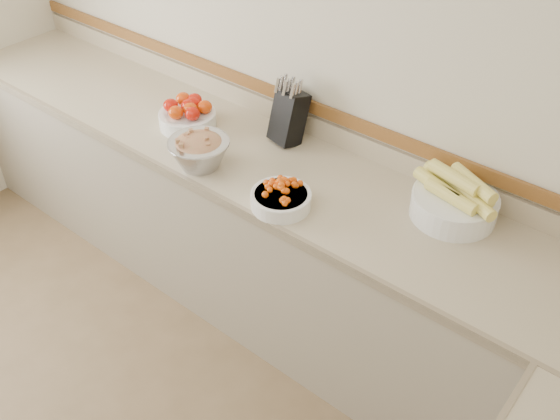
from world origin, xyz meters
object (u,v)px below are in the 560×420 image
Objects in this scene: cherry_tomato_bowl at (281,197)px; corn_bowl at (455,200)px; tomato_bowl at (188,115)px; rhubarb_bowl at (199,151)px; knife_block at (289,115)px.

corn_bowl reaches higher than cherry_tomato_bowl.
corn_bowl reaches higher than tomato_bowl.
rhubarb_bowl is (-0.46, 0.00, 0.03)m from cherry_tomato_bowl.
knife_block is 1.31× the size of cherry_tomato_bowl.
rhubarb_bowl is (-1.03, -0.38, 0.00)m from corn_bowl.
tomato_bowl is 1.11× the size of cherry_tomato_bowl.
cherry_tomato_bowl is (0.29, -0.41, -0.09)m from knife_block.
knife_block is at bearing 67.56° from rhubarb_bowl.
rhubarb_bowl is at bearing -112.44° from knife_block.
cherry_tomato_bowl is at bearing -55.09° from knife_block.
tomato_bowl is at bearing -155.91° from knife_block.
knife_block reaches higher than corn_bowl.
rhubarb_bowl is (0.29, -0.21, 0.02)m from tomato_bowl.
corn_bowl is at bearing 34.07° from cherry_tomato_bowl.
corn_bowl is at bearing 7.64° from tomato_bowl.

